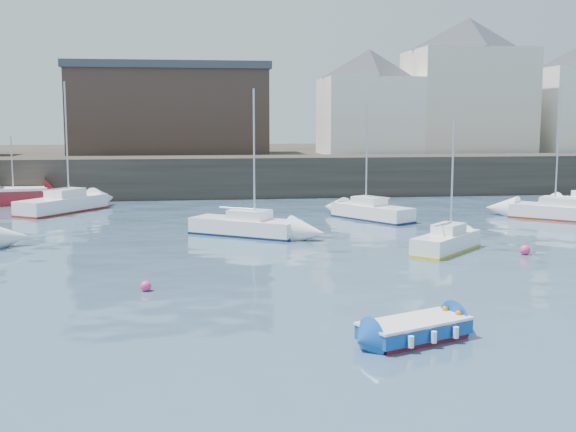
{
  "coord_description": "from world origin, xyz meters",
  "views": [
    {
      "loc": [
        -4.28,
        -19.89,
        5.84
      ],
      "look_at": [
        0.0,
        12.0,
        1.5
      ],
      "focal_mm": 45.0,
      "sensor_mm": 36.0,
      "label": 1
    }
  ],
  "objects": [
    {
      "name": "sailboat_d",
      "position": [
        17.27,
        19.27,
        0.47
      ],
      "size": [
        5.88,
        5.51,
        7.8
      ],
      "color": "white",
      "rests_on": "ground"
    },
    {
      "name": "bldg_east_a",
      "position": [
        20.0,
        42.0,
        8.81
      ],
      "size": [
        13.36,
        13.36,
        11.8
      ],
      "color": "beige",
      "rests_on": "land_strip"
    },
    {
      "name": "quay_wall",
      "position": [
        0.0,
        35.0,
        1.5
      ],
      "size": [
        90.0,
        5.0,
        3.0
      ],
      "primitive_type": "cube",
      "color": "#28231E",
      "rests_on": "ground"
    },
    {
      "name": "buoy_far",
      "position": [
        -2.07,
        15.9,
        0.0
      ],
      "size": [
        0.45,
        0.45,
        0.45
      ],
      "primitive_type": "sphere",
      "color": "#FF307A",
      "rests_on": "ground"
    },
    {
      "name": "blue_dinghy",
      "position": [
        1.5,
        -2.0,
        0.32
      ],
      "size": [
        3.32,
        2.43,
        0.58
      ],
      "color": "maroon",
      "rests_on": "ground"
    },
    {
      "name": "bldg_east_d",
      "position": [
        11.0,
        41.5,
        7.36
      ],
      "size": [
        11.14,
        11.14,
        8.95
      ],
      "color": "white",
      "rests_on": "land_strip"
    },
    {
      "name": "water",
      "position": [
        0.0,
        0.0,
        0.0
      ],
      "size": [
        220.0,
        220.0,
        0.0
      ],
      "primitive_type": "plane",
      "color": "#2D4760",
      "rests_on": "ground"
    },
    {
      "name": "sailboat_h",
      "position": [
        -12.37,
        26.69,
        0.53
      ],
      "size": [
        5.23,
        6.39,
        8.16
      ],
      "color": "white",
      "rests_on": "ground"
    },
    {
      "name": "sailboat_f",
      "position": [
        6.12,
        20.78,
        0.48
      ],
      "size": [
        4.24,
        5.33,
        6.83
      ],
      "color": "white",
      "rests_on": "ground"
    },
    {
      "name": "land_strip",
      "position": [
        0.0,
        53.0,
        1.4
      ],
      "size": [
        90.0,
        32.0,
        2.8
      ],
      "primitive_type": "cube",
      "color": "#28231E",
      "rests_on": "ground"
    },
    {
      "name": "sailboat_b",
      "position": [
        -1.63,
        16.03,
        0.48
      ],
      "size": [
        5.73,
        4.68,
        7.31
      ],
      "color": "white",
      "rests_on": "ground"
    },
    {
      "name": "sailboat_c",
      "position": [
        6.88,
        10.39,
        0.45
      ],
      "size": [
        4.1,
        4.15,
        5.82
      ],
      "color": "white",
      "rests_on": "ground"
    },
    {
      "name": "warehouse",
      "position": [
        -6.0,
        43.0,
        6.62
      ],
      "size": [
        16.4,
        10.4,
        7.6
      ],
      "color": "#3D2D26",
      "rests_on": "land_strip"
    },
    {
      "name": "buoy_near",
      "position": [
        -5.9,
        4.64,
        0.0
      ],
      "size": [
        0.37,
        0.37,
        0.37
      ],
      "primitive_type": "sphere",
      "color": "#FF307A",
      "rests_on": "ground"
    },
    {
      "name": "buoy_mid",
      "position": [
        10.01,
        9.25,
        0.0
      ],
      "size": [
        0.44,
        0.44,
        0.44
      ],
      "primitive_type": "sphere",
      "color": "#FF307A",
      "rests_on": "ground"
    }
  ]
}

